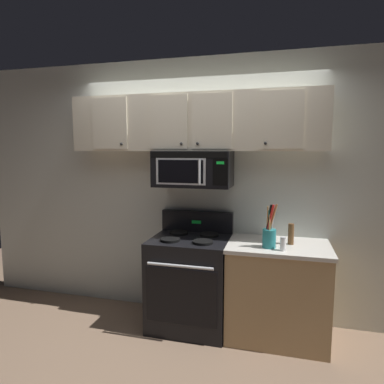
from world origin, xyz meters
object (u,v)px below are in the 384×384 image
object	(u,v)px
utensil_crock_teal	(269,235)
pepper_mill	(291,234)
stove_range	(190,280)
salt_shaker	(283,244)
over_range_microwave	(193,169)

from	to	relation	value
utensil_crock_teal	pepper_mill	size ratio (longest dim) A/B	2.04
stove_range	pepper_mill	world-z (taller)	stove_range
stove_range	salt_shaker	bearing A→B (deg)	-12.31
utensil_crock_teal	pepper_mill	distance (m)	0.25
over_range_microwave	salt_shaker	xyz separation A→B (m)	(0.88, -0.31, -0.62)
stove_range	over_range_microwave	size ratio (longest dim) A/B	1.47
stove_range	salt_shaker	size ratio (longest dim) A/B	9.38
over_range_microwave	salt_shaker	world-z (taller)	over_range_microwave
utensil_crock_teal	over_range_microwave	bearing A→B (deg)	162.05
stove_range	pepper_mill	distance (m)	1.09
over_range_microwave	stove_range	bearing A→B (deg)	-89.86
salt_shaker	pepper_mill	world-z (taller)	pepper_mill
over_range_microwave	salt_shaker	size ratio (longest dim) A/B	6.36
over_range_microwave	pepper_mill	bearing A→B (deg)	-5.27
stove_range	over_range_microwave	bearing A→B (deg)	90.14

